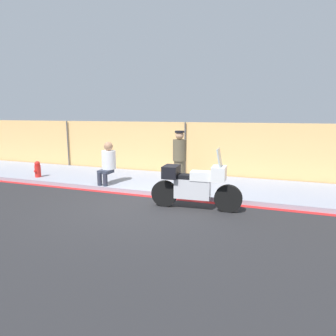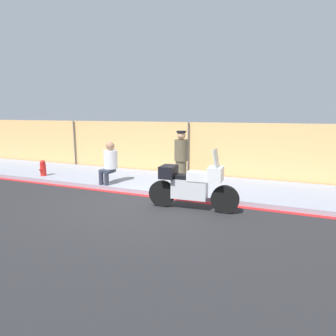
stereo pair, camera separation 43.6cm
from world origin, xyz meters
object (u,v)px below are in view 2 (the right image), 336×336
Objects in this scene: motorcycle at (192,185)px; person_seated_on_curb at (110,161)px; officer_standing at (181,156)px; fire_hydrant at (43,168)px.

person_seated_on_curb is (-3.12, 1.19, 0.23)m from motorcycle.
fire_hydrant is (-4.81, -1.07, -0.55)m from officer_standing.
officer_standing reaches higher than motorcycle.
person_seated_on_curb is 2.33× the size of fire_hydrant.
officer_standing is 2.92× the size of fire_hydrant.
officer_standing is 2.27m from person_seated_on_curb.
person_seated_on_curb is (-2.01, -1.06, -0.11)m from officer_standing.
person_seated_on_curb is 2.84m from fire_hydrant.
motorcycle is 6.05m from fire_hydrant.
fire_hydrant is at bearing 165.21° from motorcycle.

